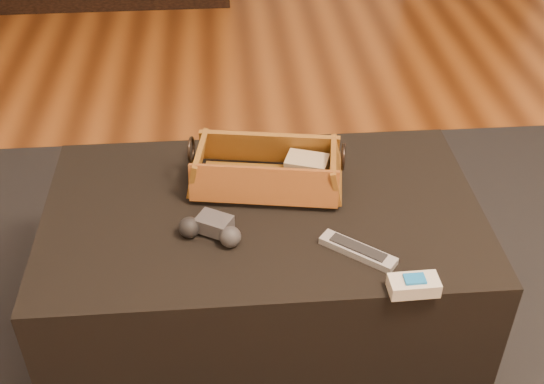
{
  "coord_description": "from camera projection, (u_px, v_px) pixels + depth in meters",
  "views": [
    {
      "loc": [
        -0.2,
        -1.17,
        1.41
      ],
      "look_at": [
        -0.1,
        0.02,
        0.49
      ],
      "focal_mm": 45.0,
      "sensor_mm": 36.0,
      "label": 1
    }
  ],
  "objects": [
    {
      "name": "floor",
      "position": [
        312.0,
        345.0,
        1.8
      ],
      "size": [
        5.0,
        5.5,
        0.01
      ],
      "primitive_type": "cube",
      "color": "brown",
      "rests_on": "ground"
    },
    {
      "name": "area_rug",
      "position": [
        265.0,
        347.0,
        1.78
      ],
      "size": [
        2.6,
        2.0,
        0.01
      ],
      "primitive_type": "cube",
      "color": "black",
      "rests_on": "floor"
    },
    {
      "name": "ottoman",
      "position": [
        263.0,
        274.0,
        1.69
      ],
      "size": [
        1.0,
        0.6,
        0.42
      ],
      "primitive_type": "cube",
      "color": "black",
      "rests_on": "area_rug"
    },
    {
      "name": "tv_remote",
      "position": [
        259.0,
        181.0,
        1.6
      ],
      "size": [
        0.19,
        0.05,
        0.02
      ],
      "primitive_type": "cube",
      "rotation": [
        0.0,
        0.0,
        -0.06
      ],
      "color": "black",
      "rests_on": "wicker_basket"
    },
    {
      "name": "cloth_bundle",
      "position": [
        307.0,
        168.0,
        1.62
      ],
      "size": [
        0.11,
        0.1,
        0.05
      ],
      "primitive_type": "cube",
      "rotation": [
        0.0,
        0.0,
        -0.34
      ],
      "color": "tan",
      "rests_on": "wicker_basket"
    },
    {
      "name": "wicker_basket",
      "position": [
        267.0,
        171.0,
        1.6
      ],
      "size": [
        0.38,
        0.24,
        0.12
      ],
      "color": "olive",
      "rests_on": "ottoman"
    },
    {
      "name": "game_controller",
      "position": [
        212.0,
        229.0,
        1.46
      ],
      "size": [
        0.15,
        0.11,
        0.05
      ],
      "color": "#3B3A3E",
      "rests_on": "ottoman"
    },
    {
      "name": "silver_remote",
      "position": [
        358.0,
        251.0,
        1.43
      ],
      "size": [
        0.16,
        0.14,
        0.02
      ],
      "color": "#A6A9AE",
      "rests_on": "ottoman"
    },
    {
      "name": "cream_gadget",
      "position": [
        414.0,
        285.0,
        1.34
      ],
      "size": [
        0.1,
        0.05,
        0.04
      ],
      "color": "beige",
      "rests_on": "ottoman"
    }
  ]
}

